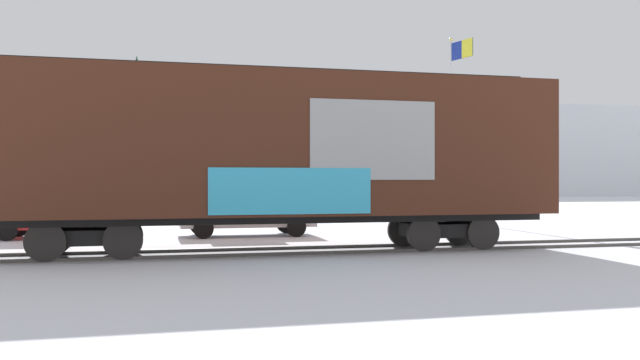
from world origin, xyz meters
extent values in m
plane|color=silver|center=(0.00, 0.00, 0.00)|extent=(260.00, 260.00, 0.00)
cube|color=#4C4742|center=(-1.04, -0.72, 0.04)|extent=(59.97, 2.01, 0.08)
cube|color=#4C4742|center=(-1.09, 0.72, 0.04)|extent=(59.97, 2.01, 0.08)
cube|color=#472316|center=(-1.07, 0.00, 2.75)|extent=(14.62, 3.43, 3.54)
cube|color=#2D2823|center=(-1.07, 0.00, 4.64)|extent=(13.81, 0.84, 0.24)
cube|color=#999999|center=(1.11, -1.43, 2.84)|extent=(3.20, 0.13, 1.94)
cube|color=#33A5CC|center=(-0.93, -1.50, 1.61)|extent=(3.92, 0.16, 1.10)
cube|color=black|center=(-1.07, 0.00, 0.89)|extent=(14.28, 2.09, 0.20)
cube|color=black|center=(-5.69, -0.15, 0.51)|extent=(2.14, 1.40, 0.36)
cylinder|color=black|center=(-6.51, -0.89, 0.46)|extent=(0.92, 0.15, 0.92)
cylinder|color=black|center=(-6.56, 0.55, 0.46)|extent=(0.92, 0.15, 0.92)
cylinder|color=black|center=(-4.81, -0.84, 0.46)|extent=(0.92, 0.15, 0.92)
cylinder|color=black|center=(-4.86, 0.60, 0.46)|extent=(0.92, 0.15, 0.92)
cube|color=black|center=(3.55, 0.15, 0.51)|extent=(2.14, 1.40, 0.36)
cylinder|color=black|center=(2.73, -0.60, 0.46)|extent=(0.92, 0.15, 0.92)
cylinder|color=black|center=(2.68, 0.84, 0.46)|extent=(0.92, 0.15, 0.92)
cylinder|color=black|center=(4.43, -0.55, 0.46)|extent=(0.92, 0.15, 0.92)
cylinder|color=black|center=(4.38, 0.89, 0.46)|extent=(0.92, 0.15, 0.92)
cylinder|color=silver|center=(8.92, 11.95, 4.12)|extent=(0.12, 0.12, 8.24)
sphere|color=#D8CC66|center=(8.92, 11.95, 8.32)|extent=(0.18, 0.18, 0.18)
cube|color=navy|center=(9.11, 11.18, 7.73)|extent=(0.39, 1.43, 0.81)
cube|color=yellow|center=(9.21, 10.82, 7.73)|extent=(0.22, 0.72, 0.81)
cube|color=silver|center=(0.00, 72.90, 5.25)|extent=(133.62, 41.36, 10.51)
cube|color=#8C725B|center=(39.35, 60.49, 11.98)|extent=(5.36, 4.37, 2.95)
cube|color=brown|center=(13.38, 60.49, 12.08)|extent=(6.77, 3.76, 3.15)
cone|color=#193D23|center=(-6.89, 56.36, 12.67)|extent=(2.16, 2.16, 4.32)
cone|color=#193D23|center=(-18.39, 63.92, 12.72)|extent=(2.22, 2.22, 4.43)
cone|color=#193D23|center=(-10.87, 60.79, 12.27)|extent=(1.76, 1.76, 3.53)
cube|color=#B21E1E|center=(-7.12, 5.95, 0.69)|extent=(4.33, 1.86, 0.73)
cube|color=#2D333D|center=(-7.36, 5.95, 1.39)|extent=(2.04, 1.64, 0.67)
cylinder|color=black|center=(-5.65, 6.77, 0.32)|extent=(0.64, 0.23, 0.64)
cylinder|color=black|center=(-5.68, 5.08, 0.32)|extent=(0.64, 0.23, 0.64)
cylinder|color=black|center=(-8.57, 6.82, 0.32)|extent=(0.64, 0.23, 0.64)
cylinder|color=black|center=(-8.60, 5.13, 0.32)|extent=(0.64, 0.23, 0.64)
cube|color=#B7BABF|center=(-1.20, 5.51, 0.71)|extent=(4.48, 1.93, 0.79)
cube|color=#2D333D|center=(-1.44, 5.50, 1.41)|extent=(2.21, 1.68, 0.60)
cylinder|color=black|center=(0.28, 6.41, 0.32)|extent=(0.65, 0.24, 0.64)
cylinder|color=black|center=(0.33, 4.70, 0.32)|extent=(0.65, 0.24, 0.64)
cylinder|color=black|center=(-2.73, 6.32, 0.32)|extent=(0.65, 0.24, 0.64)
cylinder|color=black|center=(-2.68, 4.61, 0.32)|extent=(0.65, 0.24, 0.64)
camera|label=1|loc=(-3.81, -17.47, 1.86)|focal=38.57mm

